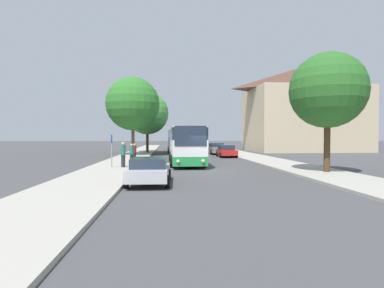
{
  "coord_description": "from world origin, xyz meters",
  "views": [
    {
      "loc": [
        -2.87,
        -21.83,
        2.43
      ],
      "look_at": [
        -0.23,
        10.6,
        1.64
      ],
      "focal_mm": 28.0,
      "sensor_mm": 36.0,
      "label": 1
    }
  ],
  "objects_px": {
    "pedestrian_waiting_far": "(132,154)",
    "tree_right_near": "(328,91)",
    "pedestrian_waiting_near": "(123,154)",
    "tree_left_far": "(147,113)",
    "parked_car_right_far": "(216,148)",
    "pedestrian_walking_back": "(134,153)",
    "bus_middle": "(179,141)",
    "parked_car_right_near": "(226,151)",
    "bus_front": "(186,144)",
    "tree_left_near": "(133,104)",
    "bus_rear": "(176,140)",
    "bus_stop_sign": "(112,147)",
    "parked_car_left_curb": "(149,170)"
  },
  "relations": [
    {
      "from": "tree_right_near",
      "to": "pedestrian_walking_back",
      "type": "bearing_deg",
      "value": 148.02
    },
    {
      "from": "parked_car_left_curb",
      "to": "tree_left_near",
      "type": "distance_m",
      "value": 23.85
    },
    {
      "from": "tree_right_near",
      "to": "parked_car_right_near",
      "type": "bearing_deg",
      "value": 101.54
    },
    {
      "from": "parked_car_left_curb",
      "to": "pedestrian_waiting_far",
      "type": "distance_m",
      "value": 10.03
    },
    {
      "from": "bus_stop_sign",
      "to": "bus_middle",
      "type": "bearing_deg",
      "value": 72.67
    },
    {
      "from": "bus_stop_sign",
      "to": "tree_left_far",
      "type": "height_order",
      "value": "tree_left_far"
    },
    {
      "from": "parked_car_left_curb",
      "to": "pedestrian_walking_back",
      "type": "height_order",
      "value": "pedestrian_walking_back"
    },
    {
      "from": "bus_middle",
      "to": "pedestrian_waiting_far",
      "type": "relative_size",
      "value": 7.01
    },
    {
      "from": "bus_middle",
      "to": "parked_car_right_near",
      "type": "relative_size",
      "value": 2.9
    },
    {
      "from": "bus_rear",
      "to": "parked_car_right_near",
      "type": "relative_size",
      "value": 2.85
    },
    {
      "from": "parked_car_right_far",
      "to": "tree_left_far",
      "type": "bearing_deg",
      "value": -24.04
    },
    {
      "from": "parked_car_right_near",
      "to": "bus_stop_sign",
      "type": "bearing_deg",
      "value": 48.29
    },
    {
      "from": "parked_car_right_far",
      "to": "pedestrian_walking_back",
      "type": "relative_size",
      "value": 2.68
    },
    {
      "from": "tree_left_near",
      "to": "bus_rear",
      "type": "bearing_deg",
      "value": 72.61
    },
    {
      "from": "parked_car_right_near",
      "to": "pedestrian_walking_back",
      "type": "height_order",
      "value": "pedestrian_walking_back"
    },
    {
      "from": "pedestrian_waiting_far",
      "to": "pedestrian_waiting_near",
      "type": "bearing_deg",
      "value": 35.31
    },
    {
      "from": "bus_stop_sign",
      "to": "tree_right_near",
      "type": "relative_size",
      "value": 0.32
    },
    {
      "from": "pedestrian_walking_back",
      "to": "bus_front",
      "type": "bearing_deg",
      "value": 34.94
    },
    {
      "from": "pedestrian_waiting_near",
      "to": "tree_left_far",
      "type": "xyz_separation_m",
      "value": [
        0.3,
        22.25,
        4.8
      ]
    },
    {
      "from": "bus_rear",
      "to": "pedestrian_walking_back",
      "type": "bearing_deg",
      "value": -97.45
    },
    {
      "from": "pedestrian_walking_back",
      "to": "bus_middle",
      "type": "bearing_deg",
      "value": 112.21
    },
    {
      "from": "tree_left_near",
      "to": "pedestrian_walking_back",
      "type": "bearing_deg",
      "value": -82.87
    },
    {
      "from": "pedestrian_waiting_far",
      "to": "bus_middle",
      "type": "bearing_deg",
      "value": -153.55
    },
    {
      "from": "bus_rear",
      "to": "tree_left_near",
      "type": "relative_size",
      "value": 1.2
    },
    {
      "from": "bus_middle",
      "to": "parked_car_right_near",
      "type": "height_order",
      "value": "bus_middle"
    },
    {
      "from": "bus_middle",
      "to": "parked_car_left_curb",
      "type": "height_order",
      "value": "bus_middle"
    },
    {
      "from": "pedestrian_waiting_far",
      "to": "pedestrian_walking_back",
      "type": "xyz_separation_m",
      "value": [
        0.04,
        1.71,
        -0.02
      ]
    },
    {
      "from": "bus_middle",
      "to": "bus_rear",
      "type": "height_order",
      "value": "bus_rear"
    },
    {
      "from": "parked_car_right_far",
      "to": "pedestrian_waiting_near",
      "type": "height_order",
      "value": "pedestrian_waiting_near"
    },
    {
      "from": "parked_car_right_far",
      "to": "bus_stop_sign",
      "type": "bearing_deg",
      "value": 57.04
    },
    {
      "from": "bus_middle",
      "to": "bus_rear",
      "type": "relative_size",
      "value": 1.02
    },
    {
      "from": "pedestrian_walking_back",
      "to": "tree_left_far",
      "type": "relative_size",
      "value": 0.19
    },
    {
      "from": "parked_car_left_curb",
      "to": "tree_right_near",
      "type": "height_order",
      "value": "tree_right_near"
    },
    {
      "from": "tree_left_far",
      "to": "tree_right_near",
      "type": "xyz_separation_m",
      "value": [
        13.36,
        -26.28,
        -0.49
      ]
    },
    {
      "from": "bus_front",
      "to": "bus_middle",
      "type": "distance_m",
      "value": 14.56
    },
    {
      "from": "bus_stop_sign",
      "to": "pedestrian_walking_back",
      "type": "relative_size",
      "value": 1.47
    },
    {
      "from": "bus_rear",
      "to": "parked_car_right_far",
      "type": "height_order",
      "value": "bus_rear"
    },
    {
      "from": "parked_car_right_near",
      "to": "parked_car_left_curb",
      "type": "bearing_deg",
      "value": 68.49
    },
    {
      "from": "parked_car_right_near",
      "to": "tree_right_near",
      "type": "distance_m",
      "value": 17.42
    },
    {
      "from": "parked_car_left_curb",
      "to": "pedestrian_walking_back",
      "type": "distance_m",
      "value": 11.7
    },
    {
      "from": "parked_car_left_curb",
      "to": "parked_car_right_far",
      "type": "bearing_deg",
      "value": 75.01
    },
    {
      "from": "pedestrian_waiting_far",
      "to": "tree_right_near",
      "type": "xyz_separation_m",
      "value": [
        13.34,
        -6.59,
        4.41
      ]
    },
    {
      "from": "parked_car_right_near",
      "to": "pedestrian_waiting_far",
      "type": "distance_m",
      "value": 14.03
    },
    {
      "from": "bus_rear",
      "to": "pedestrian_waiting_near",
      "type": "distance_m",
      "value": 34.84
    },
    {
      "from": "parked_car_left_curb",
      "to": "parked_car_right_far",
      "type": "distance_m",
      "value": 26.7
    },
    {
      "from": "tree_left_far",
      "to": "bus_rear",
      "type": "bearing_deg",
      "value": 69.58
    },
    {
      "from": "bus_front",
      "to": "parked_car_right_far",
      "type": "height_order",
      "value": "bus_front"
    },
    {
      "from": "bus_front",
      "to": "tree_left_far",
      "type": "xyz_separation_m",
      "value": [
        -4.62,
        18.37,
        4.17
      ]
    },
    {
      "from": "parked_car_left_curb",
      "to": "pedestrian_waiting_far",
      "type": "height_order",
      "value": "pedestrian_waiting_far"
    },
    {
      "from": "parked_car_right_far",
      "to": "pedestrian_waiting_far",
      "type": "xyz_separation_m",
      "value": [
        -9.73,
        -15.76,
        0.19
      ]
    }
  ]
}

